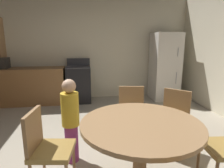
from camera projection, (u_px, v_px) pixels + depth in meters
name	position (u px, v px, depth m)	size (l,w,h in m)	color
ground_plane	(98.00, 162.00, 2.47)	(14.00, 14.00, 0.00)	#A89E89
wall_back	(89.00, 48.00, 5.15)	(5.65, 0.12, 2.70)	beige
kitchen_counter	(26.00, 86.00, 4.73)	(1.88, 0.60, 0.90)	olive
oven_range	(79.00, 84.00, 4.91)	(0.60, 0.60, 1.10)	black
refrigerator	(165.00, 67.00, 5.09)	(0.68, 0.68, 1.76)	silver
dining_table	(141.00, 137.00, 1.90)	(1.19, 1.19, 0.76)	#9E754C
chair_north	(132.00, 112.00, 2.85)	(0.46, 0.46, 0.87)	#9E754C
chair_west	(46.00, 146.00, 1.92)	(0.45, 0.45, 0.87)	#9E754C
chair_northeast	(173.00, 117.00, 2.66)	(0.57, 0.57, 0.87)	#9E754C
person_child	(71.00, 119.00, 2.39)	(0.31, 0.31, 1.09)	#8C337A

